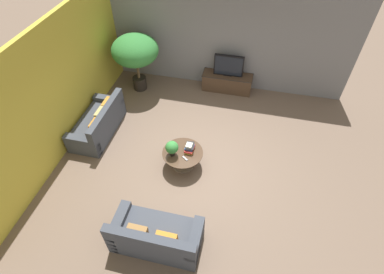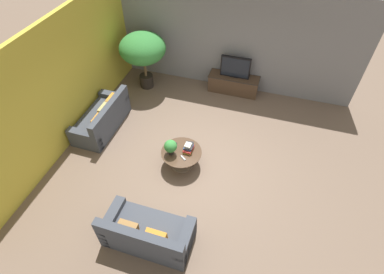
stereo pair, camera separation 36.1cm
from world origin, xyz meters
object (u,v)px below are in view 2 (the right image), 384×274
at_px(media_console, 233,84).
at_px(coffee_table, 182,156).
at_px(potted_plant_tabletop, 171,147).
at_px(television, 235,67).
at_px(couch_by_wall, 103,119).
at_px(couch_near_entry, 147,234).
at_px(potted_palm_tall, 143,50).

xyz_separation_m(media_console, coffee_table, (-0.57, -3.22, 0.04)).
height_order(media_console, potted_plant_tabletop, potted_plant_tabletop).
bearing_deg(television, potted_plant_tabletop, -103.14).
xyz_separation_m(couch_by_wall, potted_plant_tabletop, (2.21, -0.73, 0.40)).
xyz_separation_m(television, potted_plant_tabletop, (-0.78, -3.34, -0.17)).
bearing_deg(potted_plant_tabletop, coffee_table, 28.89).
xyz_separation_m(television, couch_by_wall, (-2.99, -2.61, -0.57)).
bearing_deg(couch_by_wall, television, 131.07).
xyz_separation_m(coffee_table, couch_near_entry, (-0.00, -2.02, -0.03)).
bearing_deg(couch_near_entry, potted_palm_tall, -66.41).
distance_m(coffee_table, potted_plant_tabletop, 0.44).
relative_size(couch_near_entry, potted_plant_tabletop, 4.30).
height_order(media_console, couch_near_entry, couch_near_entry).
bearing_deg(couch_by_wall, couch_near_entry, 42.63).
relative_size(television, potted_palm_tall, 0.50).
bearing_deg(television, couch_near_entry, -96.22).
xyz_separation_m(coffee_table, potted_palm_tall, (-2.06, 2.69, 0.95)).
bearing_deg(coffee_table, media_console, 80.00).
height_order(television, coffee_table, television).
height_order(media_console, potted_palm_tall, potted_palm_tall).
distance_m(television, potted_plant_tabletop, 3.43).
distance_m(television, coffee_table, 3.31).
bearing_deg(potted_palm_tall, couch_by_wall, -100.00).
bearing_deg(couch_by_wall, potted_plant_tabletop, 71.76).
relative_size(television, coffee_table, 0.91).
height_order(coffee_table, couch_near_entry, couch_near_entry).
height_order(coffee_table, couch_by_wall, couch_by_wall).
bearing_deg(television, coffee_table, -100.00).
bearing_deg(potted_palm_tall, coffee_table, -52.57).
bearing_deg(couch_near_entry, couch_by_wall, -47.37).
height_order(media_console, television, television).
distance_m(television, couch_near_entry, 5.30).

